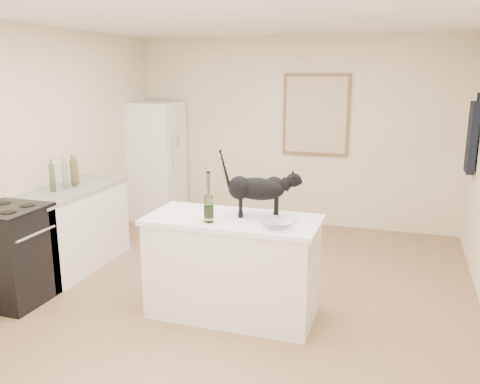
# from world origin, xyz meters

# --- Properties ---
(floor) EXTENTS (5.50, 5.50, 0.00)m
(floor) POSITION_xyz_m (0.00, 0.00, 0.00)
(floor) COLOR #8E674B
(floor) RESTS_ON ground
(ceiling) EXTENTS (5.50, 5.50, 0.00)m
(ceiling) POSITION_xyz_m (0.00, 0.00, 2.60)
(ceiling) COLOR white
(ceiling) RESTS_ON ground
(wall_back) EXTENTS (4.50, 0.00, 4.50)m
(wall_back) POSITION_xyz_m (0.00, 2.75, 1.30)
(wall_back) COLOR beige
(wall_back) RESTS_ON ground
(wall_left) EXTENTS (0.00, 5.50, 5.50)m
(wall_left) POSITION_xyz_m (-2.25, 0.00, 1.30)
(wall_left) COLOR beige
(wall_left) RESTS_ON ground
(island_base) EXTENTS (1.44, 0.67, 0.86)m
(island_base) POSITION_xyz_m (0.10, -0.20, 0.43)
(island_base) COLOR white
(island_base) RESTS_ON floor
(island_top) EXTENTS (1.50, 0.70, 0.04)m
(island_top) POSITION_xyz_m (0.10, -0.20, 0.88)
(island_top) COLOR white
(island_top) RESTS_ON island_base
(left_cabinets) EXTENTS (0.60, 1.40, 0.86)m
(left_cabinets) POSITION_xyz_m (-1.95, 0.30, 0.43)
(left_cabinets) COLOR white
(left_cabinets) RESTS_ON floor
(left_countertop) EXTENTS (0.62, 1.44, 0.04)m
(left_countertop) POSITION_xyz_m (-1.95, 0.30, 0.88)
(left_countertop) COLOR gray
(left_countertop) RESTS_ON left_cabinets
(stove) EXTENTS (0.60, 0.60, 0.90)m
(stove) POSITION_xyz_m (-1.95, -0.60, 0.45)
(stove) COLOR black
(stove) RESTS_ON floor
(fridge) EXTENTS (0.68, 0.68, 1.70)m
(fridge) POSITION_xyz_m (-1.95, 2.35, 0.85)
(fridge) COLOR white
(fridge) RESTS_ON floor
(artwork_frame) EXTENTS (0.90, 0.03, 1.10)m
(artwork_frame) POSITION_xyz_m (0.30, 2.72, 1.55)
(artwork_frame) COLOR brown
(artwork_frame) RESTS_ON wall_back
(artwork_canvas) EXTENTS (0.82, 0.00, 1.02)m
(artwork_canvas) POSITION_xyz_m (0.30, 2.70, 1.55)
(artwork_canvas) COLOR beige
(artwork_canvas) RESTS_ON wall_back
(hanging_garment) EXTENTS (0.08, 0.34, 0.80)m
(hanging_garment) POSITION_xyz_m (2.19, 2.05, 1.40)
(hanging_garment) COLOR black
(hanging_garment) RESTS_ON wall_right
(black_cat) EXTENTS (0.65, 0.37, 0.43)m
(black_cat) POSITION_xyz_m (0.29, -0.08, 1.12)
(black_cat) COLOR black
(black_cat) RESTS_ON island_top
(wine_bottle) EXTENTS (0.09, 0.09, 0.38)m
(wine_bottle) POSITION_xyz_m (-0.05, -0.38, 1.09)
(wine_bottle) COLOR #325522
(wine_bottle) RESTS_ON island_top
(glass_bowl) EXTENTS (0.34, 0.34, 0.07)m
(glass_bowl) POSITION_xyz_m (0.54, -0.37, 0.93)
(glass_bowl) COLOR white
(glass_bowl) RESTS_ON island_top
(fridge_paper) EXTENTS (0.03, 0.14, 0.19)m
(fridge_paper) POSITION_xyz_m (-1.60, 2.43, 1.15)
(fridge_paper) COLOR beige
(fridge_paper) RESTS_ON fridge
(counter_bottle_cluster) EXTENTS (0.12, 0.44, 0.30)m
(counter_bottle_cluster) POSITION_xyz_m (-1.97, 0.32, 1.04)
(counter_bottle_cluster) COLOR #21541D
(counter_bottle_cluster) RESTS_ON left_countertop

